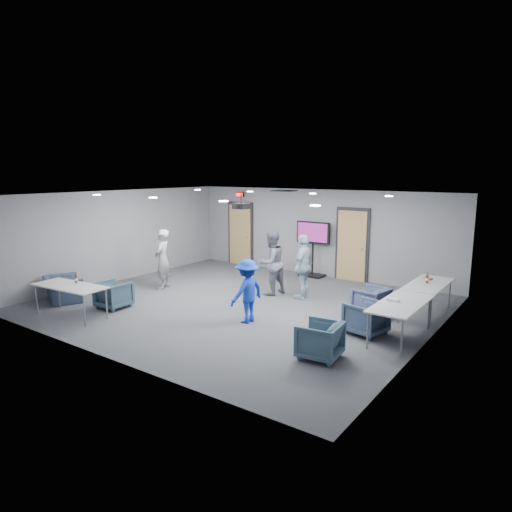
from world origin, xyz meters
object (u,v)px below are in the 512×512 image
Objects in this scene: person_a at (163,259)px; person_d at (247,291)px; tv_stand at (313,246)px; table_front_left at (70,287)px; table_right_b at (401,305)px; bottle_right at (427,279)px; person_b at (271,263)px; projector at (241,206)px; chair_right_c at (320,340)px; chair_right_b at (366,318)px; table_right_a at (428,285)px; chair_front_b at (63,289)px; bottle_front at (76,279)px; chair_front_a at (114,295)px; person_c at (303,266)px; chair_right_a at (371,301)px.

person_a is 1.18× the size of person_d.
tv_stand is (-0.96, 4.74, 0.28)m from person_d.
table_right_b is at bearing 19.69° from table_front_left.
tv_stand reaches higher than bottle_right.
bottle_right is (3.85, 0.66, -0.04)m from person_b.
projector is at bearing 84.37° from table_right_b.
person_d is 1.93× the size of chair_right_c.
projector reaches higher than chair_right_b.
person_a is 6.98m from table_right_a.
person_d is 4.98m from chair_front_b.
bottle_front is (0.13, -2.79, -0.01)m from person_a.
projector is at bearing -160.31° from bottle_right.
person_d is at bearing -166.31° from chair_front_a.
chair_right_c is at bearing -29.94° from projector.
person_c is 0.90× the size of table_front_left.
chair_front_b is at bearing 106.81° from table_right_b.
table_right_a is 8.07m from bottle_front.
projector is (-1.19, 1.37, 1.70)m from person_d.
table_right_a reaches higher than chair_front_a.
bottle_right is at bearing 92.38° from person_c.
table_right_a is at bearing 80.06° from person_a.
person_c is (0.88, 0.18, -0.03)m from person_b.
bottle_front is at bearing -144.59° from bottle_right.
table_front_left is (-5.47, -4.10, 0.37)m from chair_right_a.
person_a reaches higher than table_front_left.
person_b is 0.95× the size of table_right_a.
chair_front_b is at bearing 118.61° from table_right_a.
person_d is at bearing 33.98° from person_b.
person_c is 2.40m from person_d.
tv_stand is (-2.96, 2.65, 0.66)m from chair_right_a.
person_d is 3.78× the size of projector.
chair_right_a is at bearing -129.25° from chair_front_b.
chair_front_b is at bearing -91.31° from chair_right_c.
person_d is (-0.04, -2.39, -0.14)m from person_c.
table_right_a reaches higher than chair_front_b.
chair_right_a is at bearing 100.59° from person_b.
person_a is 4.62m from tv_stand.
bottle_right is (3.01, 2.87, 0.13)m from person_d.
person_a is 6.10m from chair_right_b.
person_c is at bearing -66.86° from tv_stand.
projector is at bearing -93.85° from tv_stand.
person_c is 6.40× the size of bottle_right.
chair_right_a is at bearing 177.99° from chair_right_c.
chair_right_c is 5.86m from bottle_front.
person_d reaches higher than chair_front_a.
person_c is at bearing 98.65° from table_right_a.
projector is (-4.24, 0.42, 1.72)m from table_right_b.
person_c reaches higher than table_right_b.
chair_right_c is (2.21, -0.83, -0.37)m from person_d.
bottle_front reaches higher than chair_right_b.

